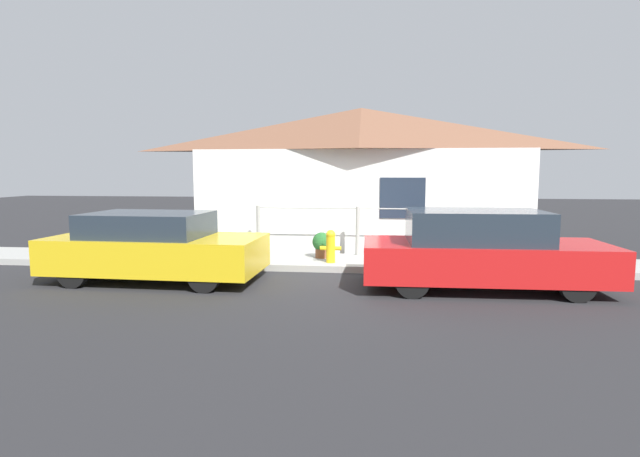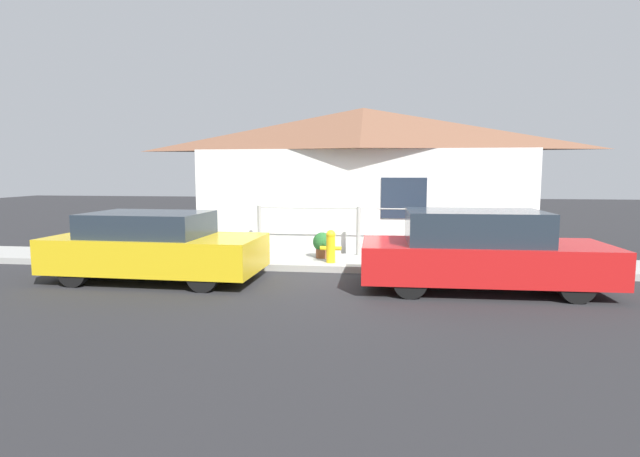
{
  "view_description": "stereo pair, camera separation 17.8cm",
  "coord_description": "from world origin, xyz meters",
  "px_view_note": "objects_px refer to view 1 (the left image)",
  "views": [
    {
      "loc": [
        0.49,
        -10.24,
        2.12
      ],
      "look_at": [
        -0.76,
        0.3,
        0.9
      ],
      "focal_mm": 28.0,
      "sensor_mm": 36.0,
      "label": 1
    },
    {
      "loc": [
        0.67,
        -10.22,
        2.12
      ],
      "look_at": [
        -0.76,
        0.3,
        0.9
      ],
      "focal_mm": 28.0,
      "sensor_mm": 36.0,
      "label": 2
    }
  ],
  "objects_px": {
    "car_left": "(155,247)",
    "fire_hydrant": "(331,246)",
    "potted_plant_near_hydrant": "(322,244)",
    "car_right": "(481,251)"
  },
  "relations": [
    {
      "from": "car_left",
      "to": "fire_hydrant",
      "type": "distance_m",
      "value": 3.63
    },
    {
      "from": "car_left",
      "to": "potted_plant_near_hydrant",
      "type": "relative_size",
      "value": 6.94
    },
    {
      "from": "car_right",
      "to": "fire_hydrant",
      "type": "height_order",
      "value": "car_right"
    },
    {
      "from": "car_right",
      "to": "potted_plant_near_hydrant",
      "type": "relative_size",
      "value": 7.33
    },
    {
      "from": "car_left",
      "to": "fire_hydrant",
      "type": "relative_size",
      "value": 5.7
    },
    {
      "from": "fire_hydrant",
      "to": "potted_plant_near_hydrant",
      "type": "distance_m",
      "value": 0.63
    },
    {
      "from": "car_left",
      "to": "car_right",
      "type": "distance_m",
      "value": 6.14
    },
    {
      "from": "fire_hydrant",
      "to": "potted_plant_near_hydrant",
      "type": "bearing_deg",
      "value": 114.91
    },
    {
      "from": "potted_plant_near_hydrant",
      "to": "fire_hydrant",
      "type": "bearing_deg",
      "value": -65.09
    },
    {
      "from": "car_right",
      "to": "potted_plant_near_hydrant",
      "type": "bearing_deg",
      "value": 144.49
    }
  ]
}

